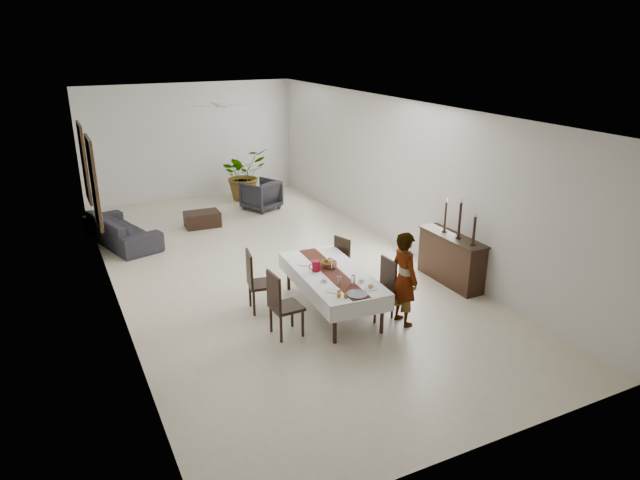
% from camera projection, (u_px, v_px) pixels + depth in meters
% --- Properties ---
extents(floor, '(6.00, 12.00, 0.00)m').
position_uv_depth(floor, '(271.00, 268.00, 11.51)').
color(floor, beige).
rests_on(floor, ground).
extents(ceiling, '(6.00, 12.00, 0.02)m').
position_uv_depth(ceiling, '(266.00, 106.00, 10.42)').
color(ceiling, white).
rests_on(ceiling, wall_back).
extents(wall_back, '(6.00, 0.02, 3.20)m').
position_uv_depth(wall_back, '(191.00, 141.00, 16.02)').
color(wall_back, silver).
rests_on(wall_back, floor).
extents(wall_front, '(6.00, 0.02, 3.20)m').
position_uv_depth(wall_front, '(481.00, 326.00, 5.91)').
color(wall_front, silver).
rests_on(wall_front, floor).
extents(wall_left, '(0.02, 12.00, 3.20)m').
position_uv_depth(wall_left, '(105.00, 211.00, 9.72)').
color(wall_left, silver).
rests_on(wall_left, floor).
extents(wall_right, '(0.02, 12.00, 3.20)m').
position_uv_depth(wall_right, '(400.00, 175.00, 12.21)').
color(wall_right, silver).
rests_on(wall_right, floor).
extents(dining_table_top, '(1.06, 2.26, 0.05)m').
position_uv_depth(dining_table_top, '(332.00, 274.00, 9.55)').
color(dining_table_top, black).
rests_on(dining_table_top, table_leg_fl).
extents(table_leg_fl, '(0.07, 0.07, 0.64)m').
position_uv_depth(table_leg_fl, '(335.00, 324.00, 8.61)').
color(table_leg_fl, black).
rests_on(table_leg_fl, floor).
extents(table_leg_fr, '(0.07, 0.07, 0.64)m').
position_uv_depth(table_leg_fr, '(382.00, 315.00, 8.90)').
color(table_leg_fr, black).
rests_on(table_leg_fr, floor).
extents(table_leg_bl, '(0.07, 0.07, 0.64)m').
position_uv_depth(table_leg_bl, '(289.00, 273.00, 10.43)').
color(table_leg_bl, black).
rests_on(table_leg_bl, floor).
extents(table_leg_br, '(0.07, 0.07, 0.64)m').
position_uv_depth(table_leg_br, '(329.00, 267.00, 10.72)').
color(table_leg_br, black).
rests_on(table_leg_br, floor).
extents(tablecloth_top, '(1.23, 2.43, 0.01)m').
position_uv_depth(tablecloth_top, '(332.00, 272.00, 9.54)').
color(tablecloth_top, white).
rests_on(tablecloth_top, dining_table_top).
extents(tablecloth_drape_left, '(0.16, 2.36, 0.28)m').
position_uv_depth(tablecloth_drape_left, '(302.00, 285.00, 9.39)').
color(tablecloth_drape_left, white).
rests_on(tablecloth_drape_left, dining_table_top).
extents(tablecloth_drape_right, '(0.16, 2.36, 0.28)m').
position_uv_depth(tablecloth_drape_right, '(360.00, 275.00, 9.78)').
color(tablecloth_drape_right, white).
rests_on(tablecloth_drape_right, dining_table_top).
extents(tablecloth_drape_near, '(1.08, 0.08, 0.28)m').
position_uv_depth(tablecloth_drape_near, '(363.00, 309.00, 8.56)').
color(tablecloth_drape_near, silver).
rests_on(tablecloth_drape_near, dining_table_top).
extents(tablecloth_drape_far, '(1.08, 0.08, 0.28)m').
position_uv_depth(tablecloth_drape_far, '(306.00, 256.00, 10.61)').
color(tablecloth_drape_far, white).
rests_on(tablecloth_drape_far, dining_table_top).
extents(table_runner, '(0.47, 2.31, 0.00)m').
position_uv_depth(table_runner, '(332.00, 272.00, 9.53)').
color(table_runner, '#5E281A').
rests_on(table_runner, tablecloth_top).
extents(red_pitcher, '(0.15, 0.15, 0.18)m').
position_uv_depth(red_pitcher, '(316.00, 266.00, 9.54)').
color(red_pitcher, maroon).
rests_on(red_pitcher, tablecloth_top).
extents(pitcher_handle, '(0.11, 0.03, 0.11)m').
position_uv_depth(pitcher_handle, '(312.00, 267.00, 9.51)').
color(pitcher_handle, maroon).
rests_on(pitcher_handle, red_pitcher).
extents(wine_glass_near, '(0.06, 0.06, 0.16)m').
position_uv_depth(wine_glass_near, '(353.00, 280.00, 9.03)').
color(wine_glass_near, white).
rests_on(wine_glass_near, tablecloth_top).
extents(wine_glass_mid, '(0.06, 0.06, 0.16)m').
position_uv_depth(wine_glass_mid, '(339.00, 280.00, 9.04)').
color(wine_glass_mid, white).
rests_on(wine_glass_mid, tablecloth_top).
extents(wine_glass_far, '(0.06, 0.06, 0.16)m').
position_uv_depth(wine_glass_far, '(333.00, 266.00, 9.56)').
color(wine_glass_far, white).
rests_on(wine_glass_far, tablecloth_top).
extents(teacup_right, '(0.08, 0.08, 0.06)m').
position_uv_depth(teacup_right, '(361.00, 280.00, 9.15)').
color(teacup_right, white).
rests_on(teacup_right, saucer_right).
extents(saucer_right, '(0.14, 0.14, 0.01)m').
position_uv_depth(saucer_right, '(361.00, 281.00, 9.15)').
color(saucer_right, white).
rests_on(saucer_right, tablecloth_top).
extents(teacup_left, '(0.08, 0.08, 0.06)m').
position_uv_depth(teacup_left, '(324.00, 280.00, 9.15)').
color(teacup_left, silver).
rests_on(teacup_left, saucer_left).
extents(saucer_left, '(0.14, 0.14, 0.01)m').
position_uv_depth(saucer_left, '(324.00, 281.00, 9.16)').
color(saucer_left, silver).
rests_on(saucer_left, tablecloth_top).
extents(plate_near_right, '(0.22, 0.22, 0.01)m').
position_uv_depth(plate_near_right, '(370.00, 288.00, 8.93)').
color(plate_near_right, white).
rests_on(plate_near_right, tablecloth_top).
extents(bread_near_right, '(0.08, 0.08, 0.08)m').
position_uv_depth(bread_near_right, '(371.00, 286.00, 8.92)').
color(bread_near_right, tan).
rests_on(bread_near_right, plate_near_right).
extents(plate_near_left, '(0.22, 0.22, 0.01)m').
position_uv_depth(plate_near_left, '(333.00, 290.00, 8.84)').
color(plate_near_left, white).
rests_on(plate_near_left, tablecloth_top).
extents(plate_far_left, '(0.22, 0.22, 0.01)m').
position_uv_depth(plate_far_left, '(305.00, 264.00, 9.86)').
color(plate_far_left, white).
rests_on(plate_far_left, tablecloth_top).
extents(serving_tray, '(0.33, 0.33, 0.02)m').
position_uv_depth(serving_tray, '(357.00, 294.00, 8.70)').
color(serving_tray, '#404045').
rests_on(serving_tray, tablecloth_top).
extents(jam_jar_a, '(0.06, 0.06, 0.07)m').
position_uv_depth(jam_jar_a, '(346.00, 296.00, 8.59)').
color(jam_jar_a, '#984416').
rests_on(jam_jar_a, tablecloth_top).
extents(jam_jar_b, '(0.06, 0.06, 0.07)m').
position_uv_depth(jam_jar_b, '(339.00, 295.00, 8.61)').
color(jam_jar_b, '#976216').
rests_on(jam_jar_b, tablecloth_top).
extents(jam_jar_c, '(0.06, 0.06, 0.07)m').
position_uv_depth(jam_jar_c, '(339.00, 292.00, 8.70)').
color(jam_jar_c, '#8C5814').
rests_on(jam_jar_c, tablecloth_top).
extents(fruit_basket, '(0.28, 0.28, 0.09)m').
position_uv_depth(fruit_basket, '(329.00, 264.00, 9.73)').
color(fruit_basket, brown).
rests_on(fruit_basket, tablecloth_top).
extents(fruit_red, '(0.08, 0.08, 0.08)m').
position_uv_depth(fruit_red, '(330.00, 260.00, 9.74)').
color(fruit_red, maroon).
rests_on(fruit_red, fruit_basket).
extents(fruit_green, '(0.07, 0.07, 0.07)m').
position_uv_depth(fruit_green, '(326.00, 260.00, 9.72)').
color(fruit_green, '#5A7B25').
rests_on(fruit_green, fruit_basket).
extents(fruit_yellow, '(0.08, 0.08, 0.08)m').
position_uv_depth(fruit_yellow, '(330.00, 261.00, 9.67)').
color(fruit_yellow, yellow).
rests_on(fruit_yellow, fruit_basket).
extents(chair_right_near_seat, '(0.44, 0.44, 0.05)m').
position_uv_depth(chair_right_near_seat, '(378.00, 292.00, 9.39)').
color(chair_right_near_seat, black).
rests_on(chair_right_near_seat, chair_right_near_leg_fl).
extents(chair_right_near_leg_fl, '(0.04, 0.04, 0.42)m').
position_uv_depth(chair_right_near_leg_fl, '(392.00, 307.00, 9.41)').
color(chair_right_near_leg_fl, black).
rests_on(chair_right_near_leg_fl, floor).
extents(chair_right_near_leg_fr, '(0.04, 0.04, 0.42)m').
position_uv_depth(chair_right_near_leg_fr, '(380.00, 299.00, 9.69)').
color(chair_right_near_leg_fr, black).
rests_on(chair_right_near_leg_fr, floor).
extents(chair_right_near_leg_bl, '(0.04, 0.04, 0.42)m').
position_uv_depth(chair_right_near_leg_bl, '(375.00, 311.00, 9.25)').
color(chair_right_near_leg_bl, black).
rests_on(chair_right_near_leg_bl, floor).
extents(chair_right_near_leg_br, '(0.04, 0.04, 0.42)m').
position_uv_depth(chair_right_near_leg_br, '(363.00, 303.00, 9.53)').
color(chair_right_near_leg_br, black).
rests_on(chair_right_near_leg_br, floor).
extents(chair_right_near_back, '(0.06, 0.42, 0.54)m').
position_uv_depth(chair_right_near_back, '(388.00, 274.00, 9.38)').
color(chair_right_near_back, black).
rests_on(chair_right_near_back, chair_right_near_seat).
extents(chair_right_far_seat, '(0.49, 0.49, 0.04)m').
position_uv_depth(chair_right_far_seat, '(335.00, 266.00, 10.53)').
color(chair_right_far_seat, black).
rests_on(chair_right_far_seat, chair_right_far_leg_fl).
extents(chair_right_far_leg_fl, '(0.05, 0.05, 0.39)m').
position_uv_depth(chair_right_far_leg_fl, '(347.00, 277.00, 10.60)').
color(chair_right_far_leg_fl, black).
rests_on(chair_right_far_leg_fl, floor).
extents(chair_right_far_leg_fr, '(0.05, 0.05, 0.39)m').
position_uv_depth(chair_right_far_leg_fr, '(335.00, 272.00, 10.81)').
color(chair_right_far_leg_fr, black).
rests_on(chair_right_far_leg_fr, floor).
extents(chair_right_far_leg_bl, '(0.05, 0.05, 0.39)m').
position_uv_depth(chair_right_far_leg_bl, '(335.00, 282.00, 10.39)').
color(chair_right_far_leg_bl, black).
rests_on(chair_right_far_leg_bl, floor).
extents(chair_right_far_leg_br, '(0.05, 0.05, 0.39)m').
position_uv_depth(chair_right_far_leg_br, '(323.00, 277.00, 10.60)').
color(chair_right_far_leg_br, black).
rests_on(chair_right_far_leg_br, floor).
extents(chair_right_far_back, '(0.16, 0.38, 0.50)m').
position_uv_depth(chair_right_far_back, '(342.00, 250.00, 10.55)').
color(chair_right_far_back, black).
rests_on(chair_right_far_back, chair_right_far_seat).
extents(chair_left_near_seat, '(0.47, 0.47, 0.05)m').
position_uv_depth(chair_left_near_seat, '(286.00, 307.00, 8.81)').
color(chair_left_near_seat, black).
rests_on(chair_left_near_seat, chair_left_near_leg_fl).
extents(chair_left_near_leg_fl, '(0.05, 0.05, 0.45)m').
position_uv_depth(chair_left_near_leg_fl, '(271.00, 319.00, 8.97)').
color(chair_left_near_leg_fl, black).
rests_on(chair_left_near_leg_fl, floor).
extents(chair_left_near_leg_fr, '(0.05, 0.05, 0.45)m').
position_uv_depth(chair_left_near_leg_fr, '(281.00, 329.00, 8.66)').
color(chair_left_near_leg_fr, black).
rests_on(chair_left_near_leg_fr, floor).
extents(chair_left_near_leg_bl, '(0.05, 0.05, 0.45)m').
position_uv_depth(chair_left_near_leg_bl, '(292.00, 314.00, 9.13)').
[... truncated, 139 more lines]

